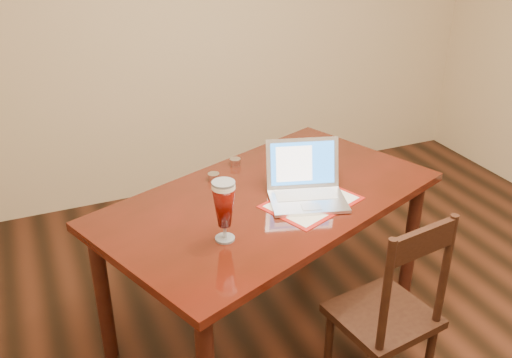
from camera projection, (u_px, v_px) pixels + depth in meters
name	position (u px, v px, depth m)	size (l,w,h in m)	color
room_shell	(450.00, 18.00, 1.83)	(4.51, 5.01, 2.71)	#C8B085
dining_table	(270.00, 212.00, 2.83)	(1.91, 1.49, 1.06)	#451009
dining_chair	(389.00, 314.00, 2.52)	(0.47, 0.45, 0.97)	black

